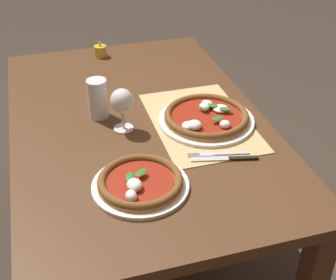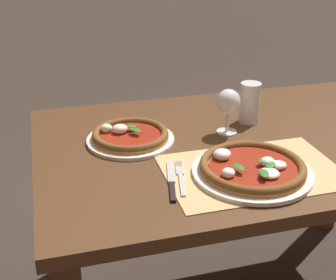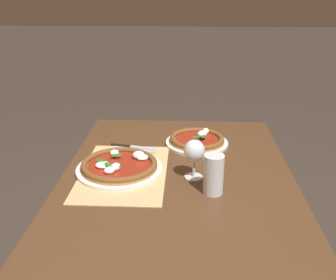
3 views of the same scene
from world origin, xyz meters
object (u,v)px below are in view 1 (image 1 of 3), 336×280
at_px(wine_glass, 122,102).
at_px(pizza_near, 206,117).
at_px(fork, 218,154).
at_px(knife, 224,159).
at_px(pint_glass, 98,99).
at_px(votive_candle, 100,51).
at_px(pizza_far, 140,183).

bearing_deg(wine_glass, pizza_near, -98.16).
height_order(fork, knife, knife).
bearing_deg(pint_glass, pizza_near, -113.00).
height_order(pizza_near, pint_glass, pint_glass).
bearing_deg(votive_candle, knife, -165.31).
relative_size(pizza_near, votive_candle, 4.74).
bearing_deg(wine_glass, pint_glass, 31.24).
height_order(pint_glass, fork, pint_glass).
bearing_deg(knife, pint_glass, 41.30).
distance_m(pizza_near, knife, 0.23).
bearing_deg(fork, votive_candle, 14.52).
distance_m(wine_glass, knife, 0.39).
bearing_deg(pizza_near, fork, 170.34).
height_order(pizza_near, wine_glass, wine_glass).
bearing_deg(wine_glass, votive_candle, -2.44).
height_order(wine_glass, knife, wine_glass).
bearing_deg(votive_candle, fork, -165.48).
xyz_separation_m(pizza_far, knife, (0.06, -0.29, -0.01)).
relative_size(fork, votive_candle, 2.76).
height_order(knife, votive_candle, votive_candle).
distance_m(pizza_near, pint_glass, 0.39).
relative_size(pizza_near, wine_glass, 2.20).
height_order(fork, votive_candle, votive_candle).
distance_m(fork, knife, 0.03).
relative_size(pizza_near, pint_glass, 2.35).
bearing_deg(pizza_near, pint_glass, 67.00).
bearing_deg(pizza_near, wine_glass, 81.84).
distance_m(pizza_far, pint_glass, 0.45).
bearing_deg(pint_glass, pizza_far, -173.86).
bearing_deg(fork, knife, -160.11).
relative_size(wine_glass, votive_candle, 2.15).
xyz_separation_m(wine_glass, pint_glass, (0.11, 0.07, -0.04)).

